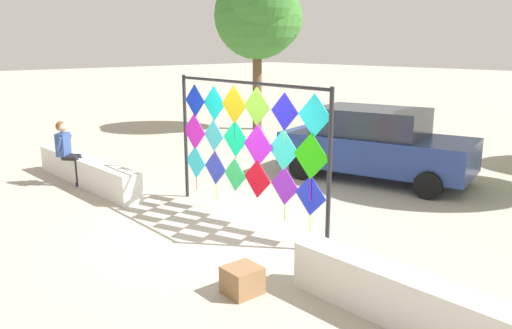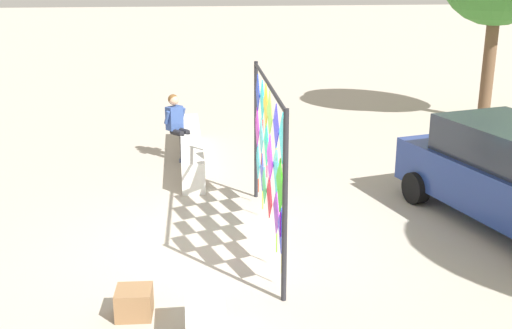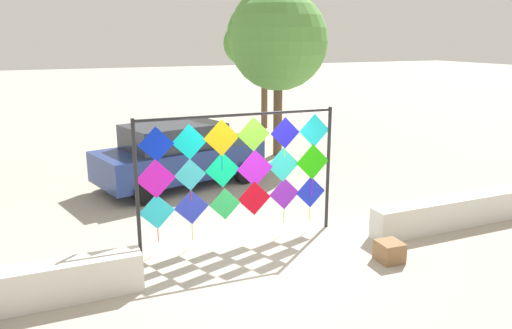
% 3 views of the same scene
% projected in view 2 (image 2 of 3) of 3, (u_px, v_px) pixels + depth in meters
% --- Properties ---
extents(ground, '(120.00, 120.00, 0.00)m').
position_uv_depth(ground, '(225.00, 245.00, 9.94)').
color(ground, '#ADA393').
extents(plaza_ledge_left, '(4.23, 0.44, 0.62)m').
position_uv_depth(plaza_ledge_left, '(191.00, 149.00, 13.97)').
color(plaza_ledge_left, silver).
rests_on(plaza_ledge_left, ground).
extents(kite_display_rack, '(3.96, 0.18, 2.55)m').
position_uv_depth(kite_display_rack, '(268.00, 146.00, 9.68)').
color(kite_display_rack, '#232328').
rests_on(kite_display_rack, ground).
extents(seated_vendor, '(0.71, 0.68, 1.47)m').
position_uv_depth(seated_vendor, '(177.00, 122.00, 14.03)').
color(seated_vendor, black).
rests_on(seated_vendor, ground).
extents(cardboard_box_large, '(0.44, 0.46, 0.36)m').
position_uv_depth(cardboard_box_large, '(134.00, 302.00, 7.88)').
color(cardboard_box_large, olive).
rests_on(cardboard_box_large, ground).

